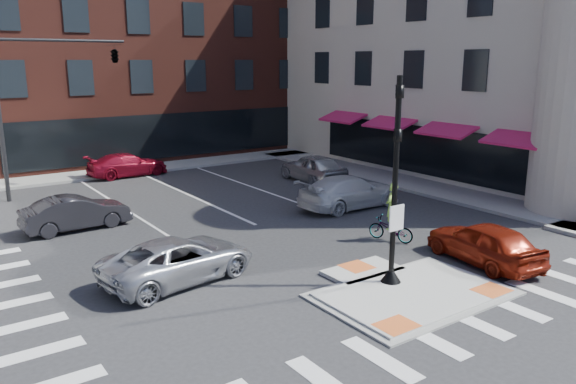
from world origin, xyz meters
TOP-DOWN VIEW (x-y plane):
  - ground at (0.00, 0.00)m, footprint 120.00×120.00m
  - refuge_island at (0.00, -0.26)m, footprint 5.40×4.65m
  - sidewalk_e at (10.80, 10.00)m, footprint 3.00×24.00m
  - sidewalk_n at (3.00, 22.00)m, footprint 26.00×3.00m
  - building_n at (3.00, 31.99)m, footprint 24.40×18.40m
  - building_e at (21.54, 11.50)m, footprint 21.90×23.90m
  - building_far_right at (9.00, 54.00)m, footprint 12.00×12.00m
  - signal_pole at (0.00, 0.40)m, footprint 0.60×0.60m
  - mast_arm_signal at (-3.47, 18.00)m, footprint 6.10×2.24m
  - silver_suv at (-4.95, 4.35)m, footprint 5.05×2.92m
  - red_sedan at (3.82, 0.00)m, footprint 2.22×4.32m
  - white_pickup at (4.92, 7.94)m, footprint 5.05×2.12m
  - bg_car_dark at (-6.08, 11.54)m, footprint 4.12×1.59m
  - bg_car_silver at (6.91, 13.20)m, footprint 2.13×4.68m
  - bg_car_red at (-0.85, 20.56)m, footprint 4.58×1.96m
  - cyclist at (3.00, 3.42)m, footprint 1.20×1.82m

SIDE VIEW (x-z plane):
  - ground at x=0.00m, z-range 0.00..0.00m
  - refuge_island at x=0.00m, z-range -0.01..0.11m
  - sidewalk_e at x=10.80m, z-range 0.00..0.15m
  - sidewalk_n at x=3.00m, z-range 0.00..0.15m
  - bg_car_red at x=-0.85m, z-range 0.00..1.31m
  - silver_suv at x=-4.95m, z-range 0.00..1.32m
  - bg_car_dark at x=-6.08m, z-range 0.00..1.34m
  - red_sedan at x=3.82m, z-range 0.00..1.41m
  - white_pickup at x=4.92m, z-range 0.00..1.46m
  - cyclist at x=3.00m, z-range -0.36..1.82m
  - bg_car_silver at x=6.91m, z-range 0.00..1.56m
  - signal_pole at x=0.00m, z-range -0.63..5.35m
  - building_far_right at x=9.00m, z-range 0.00..12.00m
  - mast_arm_signal at x=-3.47m, z-range 2.21..10.21m
  - building_n at x=3.00m, z-range 0.05..15.55m
  - building_e at x=21.54m, z-range -0.81..16.89m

